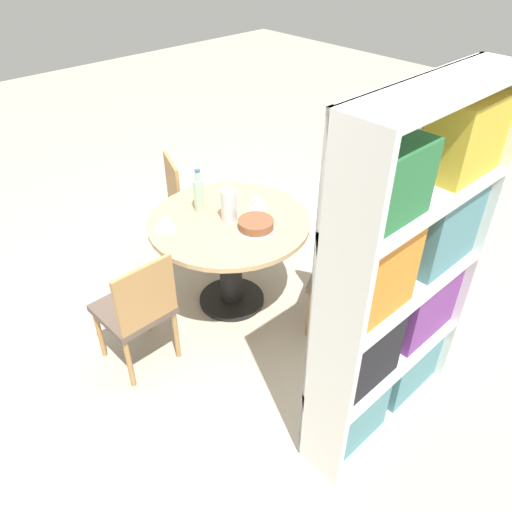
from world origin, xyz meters
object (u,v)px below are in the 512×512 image
object	(u,v)px
bookshelf	(398,291)
cake_main	(256,225)
coffee_pot	(229,204)
chair_b	(137,309)
cup_a	(257,203)
chair_c	(345,268)
cup_b	(165,225)
chair_a	(191,201)
water_bottle	(199,195)

from	to	relation	value
bookshelf	cake_main	xyz separation A→B (m)	(-0.09, -1.15, -0.18)
coffee_pot	chair_b	bearing A→B (deg)	5.33
chair_b	cup_a	xyz separation A→B (m)	(-1.09, -0.07, 0.30)
chair_c	cup_b	size ratio (longest dim) A/B	6.15
chair_a	cake_main	bearing A→B (deg)	-169.39
chair_a	chair_c	bearing A→B (deg)	-151.00
chair_b	cup_a	size ratio (longest dim) A/B	6.15
chair_a	bookshelf	world-z (taller)	bookshelf
cup_b	cake_main	bearing A→B (deg)	136.98
cake_main	coffee_pot	bearing A→B (deg)	-77.12
coffee_pot	water_bottle	distance (m)	0.24
coffee_pot	cake_main	xyz separation A→B (m)	(-0.05, 0.22, -0.09)
chair_b	cake_main	bearing A→B (deg)	169.92
chair_c	water_bottle	distance (m)	1.14
coffee_pot	cup_a	distance (m)	0.28
chair_c	cup_a	bearing A→B (deg)	166.32
coffee_pot	water_bottle	bearing A→B (deg)	-71.60
chair_c	bookshelf	bearing A→B (deg)	-64.95
cup_b	chair_c	bearing A→B (deg)	133.23
bookshelf	coffee_pot	size ratio (longest dim) A/B	7.57
chair_c	coffee_pot	size ratio (longest dim) A/B	3.28
cake_main	cup_b	size ratio (longest dim) A/B	1.95
cup_a	water_bottle	bearing A→B (deg)	-35.27
chair_a	cup_a	world-z (taller)	chair_a
coffee_pot	cup_b	bearing A→B (deg)	-26.80
chair_c	bookshelf	world-z (taller)	bookshelf
chair_c	cup_a	distance (m)	0.78
water_bottle	coffee_pot	bearing A→B (deg)	108.40
bookshelf	cup_a	distance (m)	1.40
bookshelf	chair_a	bearing A→B (deg)	82.77
chair_b	water_bottle	size ratio (longest dim) A/B	2.68
water_bottle	chair_c	bearing A→B (deg)	119.40
water_bottle	cup_a	world-z (taller)	water_bottle
chair_c	cake_main	size ratio (longest dim) A/B	3.16
chair_a	coffee_pot	world-z (taller)	coffee_pot
coffee_pot	cup_b	world-z (taller)	coffee_pot
chair_b	cup_a	world-z (taller)	chair_b
bookshelf	water_bottle	world-z (taller)	bookshelf
chair_a	cup_b	size ratio (longest dim) A/B	6.15
chair_a	water_bottle	world-z (taller)	water_bottle
chair_a	chair_b	world-z (taller)	same
chair_a	chair_b	xyz separation A→B (m)	(1.06, 0.87, 0.00)
chair_b	cup_b	world-z (taller)	chair_b
water_bottle	cake_main	distance (m)	0.48
chair_a	cake_main	size ratio (longest dim) A/B	3.16
cake_main	cup_a	xyz separation A→B (m)	(-0.21, -0.21, -0.01)
bookshelf	water_bottle	bearing A→B (deg)	91.23
bookshelf	water_bottle	distance (m)	1.60
coffee_pot	bookshelf	bearing A→B (deg)	88.21
bookshelf	cake_main	bearing A→B (deg)	85.42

